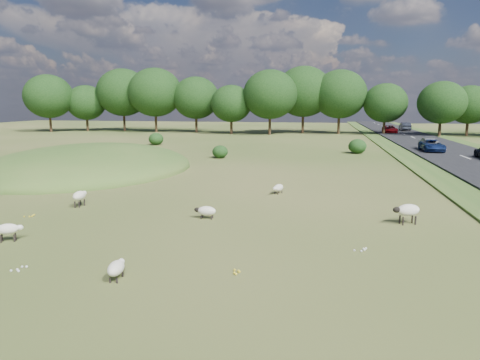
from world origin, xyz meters
name	(u,v)px	position (x,y,z in m)	size (l,w,h in m)	color
ground	(250,160)	(0.00, 20.00, 0.00)	(160.00, 160.00, 0.00)	#2F4E18
mound	(89,169)	(-12.00, 12.00, 0.00)	(16.00, 20.00, 4.00)	#33561E
road	(447,152)	(20.00, 30.00, 0.12)	(8.00, 150.00, 0.25)	black
treeline	(278,96)	(-1.06, 55.44, 6.57)	(96.28, 14.66, 11.70)	black
shrubs	(243,144)	(-2.14, 28.00, 0.74)	(26.48, 13.10, 1.55)	black
sheep_0	(80,196)	(-5.76, 0.25, 0.58)	(0.53, 1.15, 0.83)	beige
sheep_1	(206,211)	(1.30, -0.83, 0.38)	(1.03, 0.46, 0.60)	beige
sheep_2	(278,188)	(4.06, 5.31, 0.36)	(0.73, 1.04, 0.58)	beige
sheep_3	(8,229)	(-5.36, -5.47, 0.50)	(1.03, 0.73, 0.72)	beige
sheep_4	(407,210)	(10.31, -0.07, 0.64)	(1.32, 0.90, 0.92)	beige
sheep_5	(116,268)	(0.43, -8.06, 0.37)	(0.53, 1.03, 0.58)	beige
car_0	(432,146)	(18.10, 28.75, 0.86)	(2.02, 4.39, 1.22)	navy
car_1	(429,143)	(18.10, 30.02, 0.97)	(1.70, 4.22, 1.44)	#95979C
car_2	(405,126)	(21.90, 65.22, 0.99)	(1.56, 4.47, 1.47)	black
car_5	(390,129)	(18.10, 57.83, 0.89)	(2.14, 4.64, 1.29)	maroon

